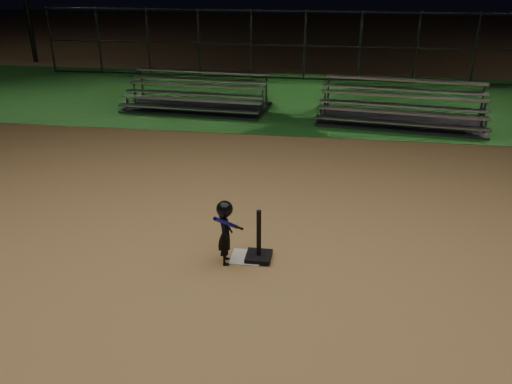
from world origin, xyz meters
name	(u,v)px	position (x,y,z in m)	size (l,w,h in m)	color
ground	(246,258)	(0.00, 0.00, 0.00)	(80.00, 80.00, 0.00)	#9E7847
grass_strip	(297,99)	(0.00, 10.00, 0.01)	(60.00, 8.00, 0.01)	#1A5019
home_plate	(246,257)	(0.00, 0.00, 0.01)	(0.45, 0.45, 0.02)	beige
batting_tee	(259,249)	(0.19, -0.01, 0.17)	(0.38, 0.38, 0.79)	black
child_batter	(225,231)	(-0.28, -0.16, 0.53)	(0.42, 0.57, 1.00)	black
bleacher_left	(197,102)	(-2.91, 8.29, 0.21)	(4.32, 2.32, 1.03)	silver
bleacher_right	(401,115)	(3.01, 7.68, 0.22)	(4.63, 2.67, 1.08)	#AEAEB3
backstop_fence	(305,46)	(0.00, 13.00, 1.25)	(20.08, 0.08, 2.50)	#38383D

